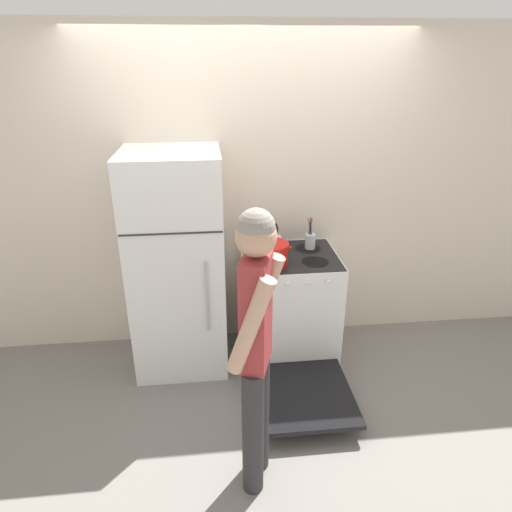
% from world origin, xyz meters
% --- Properties ---
extents(ground_plane, '(14.00, 14.00, 0.00)m').
position_xyz_m(ground_plane, '(0.00, 0.00, 0.00)').
color(ground_plane, slate).
extents(wall_back, '(10.00, 0.06, 2.55)m').
position_xyz_m(wall_back, '(0.00, 0.03, 1.27)').
color(wall_back, beige).
rests_on(wall_back, ground_plane).
extents(refrigerator, '(0.70, 0.67, 1.72)m').
position_xyz_m(refrigerator, '(-0.56, -0.32, 0.86)').
color(refrigerator, white).
rests_on(refrigerator, ground_plane).
extents(stove_range, '(0.74, 1.35, 0.89)m').
position_xyz_m(stove_range, '(0.30, -0.36, 0.44)').
color(stove_range, white).
rests_on(stove_range, ground_plane).
extents(dutch_oven_pot, '(0.30, 0.26, 0.19)m').
position_xyz_m(dutch_oven_pot, '(0.13, -0.45, 0.97)').
color(dutch_oven_pot, red).
rests_on(dutch_oven_pot, stove_range).
extents(tea_kettle, '(0.26, 0.21, 0.26)m').
position_xyz_m(tea_kettle, '(0.15, -0.19, 0.97)').
color(tea_kettle, silver).
rests_on(tea_kettle, stove_range).
extents(utensil_jar, '(0.08, 0.09, 0.25)m').
position_xyz_m(utensil_jar, '(0.48, -0.19, 0.96)').
color(utensil_jar, silver).
rests_on(utensil_jar, stove_range).
extents(person, '(0.34, 0.40, 1.68)m').
position_xyz_m(person, '(-0.10, -1.53, 0.96)').
color(person, '#2D2D30').
rests_on(person, ground_plane).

